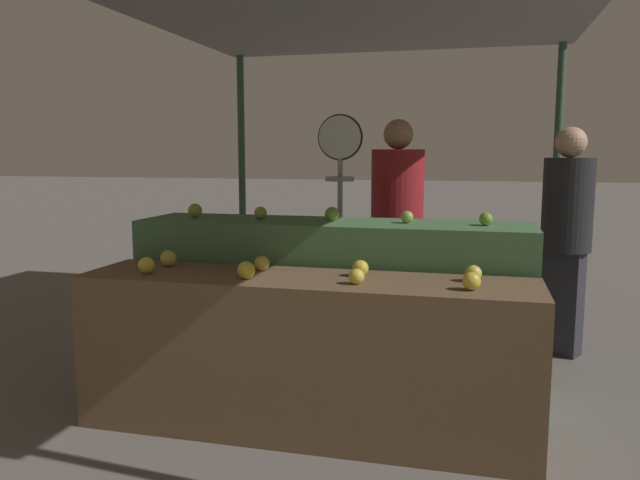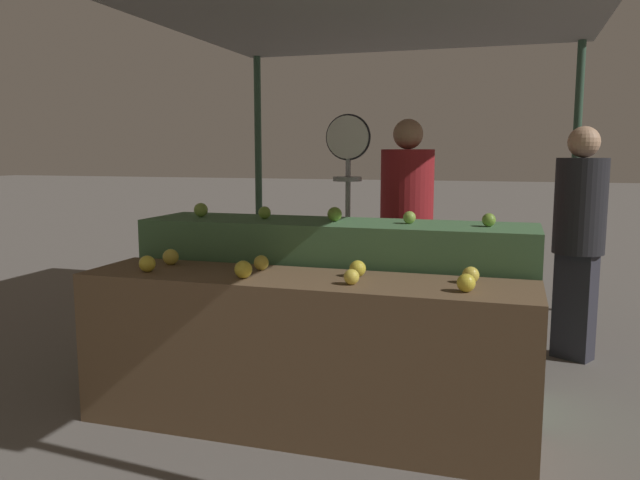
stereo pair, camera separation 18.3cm
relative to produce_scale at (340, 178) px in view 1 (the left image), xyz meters
The scene contains 20 objects.
ground_plane 1.81m from the produce_scale, 85.21° to the right, with size 60.00×60.00×0.00m, color #66605B.
market_canopy 1.09m from the produce_scale, 67.19° to the right, with size 3.22×4.05×2.42m.
display_counter_front 1.56m from the produce_scale, 85.21° to the right, with size 2.32×0.55×0.80m, color brown.
display_counter_back 1.03m from the produce_scale, 81.20° to the right, with size 2.32×0.55×1.02m, color #4C7A4C.
apple_front_0 1.63m from the produce_scale, 116.78° to the right, with size 0.09×0.09×0.09m, color gold.
apple_front_1 1.48m from the produce_scale, 96.46° to the right, with size 0.09×0.09×0.09m, color gold.
apple_front_2 1.52m from the produce_scale, 74.36° to the right, with size 0.08×0.08×0.08m, color yellow.
apple_front_3 1.73m from the produce_scale, 56.65° to the right, with size 0.08×0.08×0.08m, color gold.
apple_front_4 1.44m from the produce_scale, 120.69° to the right, with size 0.09×0.09×0.09m, color gold.
apple_front_5 1.27m from the produce_scale, 97.67° to the right, with size 0.08×0.08×0.08m, color gold.
apple_front_6 1.33m from the produce_scale, 72.79° to the right, with size 0.08×0.08×0.08m, color gold.
apple_front_7 1.58m from the produce_scale, 52.24° to the right, with size 0.08×0.08×0.08m, color yellow.
apple_back_0 1.06m from the produce_scale, 137.65° to the right, with size 0.09×0.09×0.09m, color #8EB247.
apple_back_1 0.80m from the produce_scale, 115.79° to the right, with size 0.08×0.08×0.08m, color #84AD3D.
apple_back_2 0.74m from the produce_scale, 81.15° to the right, with size 0.09×0.09×0.09m, color #7AA338.
apple_back_3 0.91m from the produce_scale, 51.74° to the right, with size 0.07×0.07×0.07m, color #8EB247.
apple_back_4 1.23m from the produce_scale, 35.74° to the right, with size 0.07×0.07×0.07m, color #7AA338.
produce_scale is the anchor object (origin of this frame).
person_vendor_at_scale 0.58m from the produce_scale, 42.94° to the left, with size 0.48×0.48×1.67m.
person_customer_left 1.61m from the produce_scale, 11.81° to the left, with size 0.46×0.46×1.60m.
Camera 1 is at (0.83, -2.97, 1.42)m, focal length 35.00 mm.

